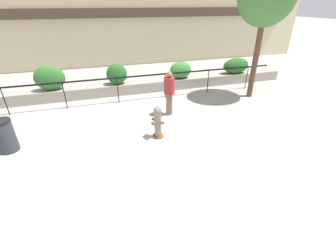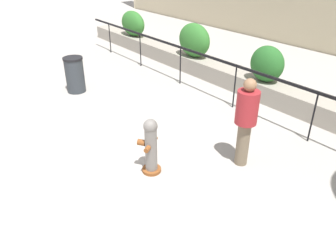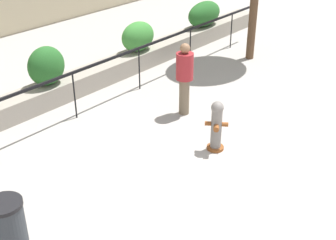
{
  "view_description": "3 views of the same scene",
  "coord_description": "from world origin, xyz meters",
  "px_view_note": "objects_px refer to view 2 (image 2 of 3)",
  "views": [
    {
      "loc": [
        -0.56,
        -4.54,
        3.96
      ],
      "look_at": [
        1.36,
        1.87,
        0.44
      ],
      "focal_mm": 24.0,
      "sensor_mm": 36.0,
      "label": 1
    },
    {
      "loc": [
        5.04,
        -1.18,
        3.68
      ],
      "look_at": [
        0.57,
        2.31,
        0.7
      ],
      "focal_mm": 35.0,
      "sensor_mm": 36.0,
      "label": 2
    },
    {
      "loc": [
        -5.98,
        -2.97,
        5.09
      ],
      "look_at": [
        0.41,
        2.45,
        0.61
      ],
      "focal_mm": 50.0,
      "sensor_mm": 36.0,
      "label": 3
    }
  ],
  "objects_px": {
    "hedge_bush_0": "(133,23)",
    "trash_bin": "(75,75)",
    "hedge_bush_1": "(194,40)",
    "fire_hydrant": "(151,146)",
    "pedestrian": "(246,118)",
    "hedge_bush_2": "(267,64)"
  },
  "relations": [
    {
      "from": "hedge_bush_0",
      "to": "trash_bin",
      "type": "distance_m",
      "value": 4.87
    },
    {
      "from": "hedge_bush_1",
      "to": "fire_hydrant",
      "type": "relative_size",
      "value": 1.17
    },
    {
      "from": "trash_bin",
      "to": "pedestrian",
      "type": "bearing_deg",
      "value": 10.5
    },
    {
      "from": "hedge_bush_0",
      "to": "pedestrian",
      "type": "relative_size",
      "value": 0.8
    },
    {
      "from": "hedge_bush_0",
      "to": "fire_hydrant",
      "type": "height_order",
      "value": "hedge_bush_0"
    },
    {
      "from": "hedge_bush_0",
      "to": "fire_hydrant",
      "type": "relative_size",
      "value": 1.28
    },
    {
      "from": "hedge_bush_0",
      "to": "hedge_bush_2",
      "type": "bearing_deg",
      "value": 0.0
    },
    {
      "from": "hedge_bush_1",
      "to": "hedge_bush_2",
      "type": "height_order",
      "value": "hedge_bush_1"
    },
    {
      "from": "hedge_bush_1",
      "to": "fire_hydrant",
      "type": "height_order",
      "value": "hedge_bush_1"
    },
    {
      "from": "hedge_bush_2",
      "to": "fire_hydrant",
      "type": "bearing_deg",
      "value": -79.02
    },
    {
      "from": "hedge_bush_0",
      "to": "trash_bin",
      "type": "xyz_separation_m",
      "value": [
        2.94,
        -3.85,
        -0.48
      ]
    },
    {
      "from": "hedge_bush_0",
      "to": "hedge_bush_1",
      "type": "xyz_separation_m",
      "value": [
        3.68,
        0.0,
        0.05
      ]
    },
    {
      "from": "hedge_bush_0",
      "to": "hedge_bush_1",
      "type": "height_order",
      "value": "hedge_bush_1"
    },
    {
      "from": "fire_hydrant",
      "to": "trash_bin",
      "type": "relative_size",
      "value": 1.07
    },
    {
      "from": "hedge_bush_0",
      "to": "hedge_bush_1",
      "type": "bearing_deg",
      "value": 0.0
    },
    {
      "from": "hedge_bush_2",
      "to": "fire_hydrant",
      "type": "relative_size",
      "value": 0.88
    },
    {
      "from": "pedestrian",
      "to": "trash_bin",
      "type": "xyz_separation_m",
      "value": [
        -5.3,
        -0.98,
        -0.48
      ]
    },
    {
      "from": "hedge_bush_0",
      "to": "fire_hydrant",
      "type": "bearing_deg",
      "value": -30.6
    },
    {
      "from": "hedge_bush_2",
      "to": "trash_bin",
      "type": "distance_m",
      "value": 5.3
    },
    {
      "from": "trash_bin",
      "to": "hedge_bush_1",
      "type": "bearing_deg",
      "value": 79.1
    },
    {
      "from": "fire_hydrant",
      "to": "pedestrian",
      "type": "relative_size",
      "value": 0.62
    },
    {
      "from": "hedge_bush_1",
      "to": "pedestrian",
      "type": "height_order",
      "value": "pedestrian"
    }
  ]
}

